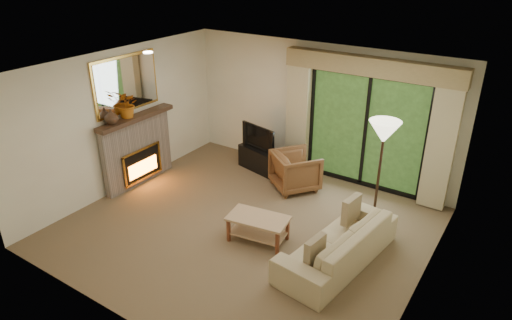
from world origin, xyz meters
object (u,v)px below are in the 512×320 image
Objects in this scene: media_console at (261,159)px; armchair at (295,170)px; coffee_table at (258,229)px; sofa at (338,243)px.

armchair is at bearing -4.71° from media_console.
media_console is at bearing 113.09° from coffee_table.
sofa is 1.26m from coffee_table.
armchair is (0.97, -0.32, 0.13)m from media_console.
media_console is 1.01× the size of coffee_table.
media_console is 1.17× the size of armchair.
armchair reaches higher than sofa.
sofa is 2.31× the size of coffee_table.
media_console is 2.52m from coffee_table.
media_console is at bearing 18.93° from armchair.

